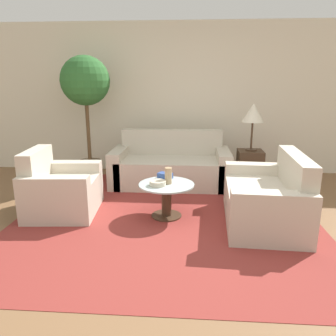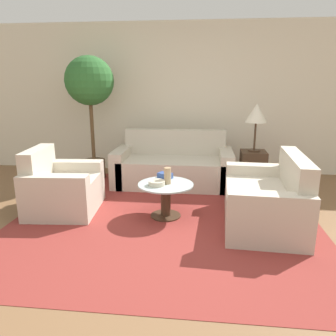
{
  "view_description": "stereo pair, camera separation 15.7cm",
  "coord_description": "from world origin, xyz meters",
  "px_view_note": "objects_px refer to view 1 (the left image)",
  "views": [
    {
      "loc": [
        0.15,
        -2.9,
        1.61
      ],
      "look_at": [
        -0.14,
        1.08,
        0.55
      ],
      "focal_mm": 35.0,
      "sensor_mm": 36.0,
      "label": 1
    },
    {
      "loc": [
        0.3,
        -2.89,
        1.61
      ],
      "look_at": [
        -0.14,
        1.08,
        0.55
      ],
      "focal_mm": 35.0,
      "sensor_mm": 36.0,
      "label": 2
    }
  ],
  "objects_px": {
    "loveseat": "(270,200)",
    "vase": "(168,176)",
    "coffee_table": "(167,195)",
    "bowl": "(158,183)",
    "potted_plant": "(86,88)",
    "book_stack": "(165,176)",
    "table_lamp": "(253,114)",
    "sofa_main": "(171,167)",
    "armchair": "(59,191)"
  },
  "relations": [
    {
      "from": "sofa_main",
      "to": "armchair",
      "type": "xyz_separation_m",
      "value": [
        -1.33,
        -1.31,
        -0.0
      ]
    },
    {
      "from": "bowl",
      "to": "vase",
      "type": "bearing_deg",
      "value": 34.88
    },
    {
      "from": "sofa_main",
      "to": "coffee_table",
      "type": "height_order",
      "value": "sofa_main"
    },
    {
      "from": "potted_plant",
      "to": "vase",
      "type": "bearing_deg",
      "value": -46.81
    },
    {
      "from": "sofa_main",
      "to": "loveseat",
      "type": "height_order",
      "value": "sofa_main"
    },
    {
      "from": "coffee_table",
      "to": "book_stack",
      "type": "xyz_separation_m",
      "value": [
        -0.04,
        0.23,
        0.18
      ]
    },
    {
      "from": "potted_plant",
      "to": "book_stack",
      "type": "bearing_deg",
      "value": -43.46
    },
    {
      "from": "potted_plant",
      "to": "book_stack",
      "type": "relative_size",
      "value": 9.75
    },
    {
      "from": "coffee_table",
      "to": "vase",
      "type": "relative_size",
      "value": 3.38
    },
    {
      "from": "table_lamp",
      "to": "book_stack",
      "type": "relative_size",
      "value": 3.47
    },
    {
      "from": "loveseat",
      "to": "coffee_table",
      "type": "distance_m",
      "value": 1.21
    },
    {
      "from": "armchair",
      "to": "book_stack",
      "type": "bearing_deg",
      "value": -87.05
    },
    {
      "from": "table_lamp",
      "to": "sofa_main",
      "type": "bearing_deg",
      "value": 176.55
    },
    {
      "from": "potted_plant",
      "to": "table_lamp",
      "type": "bearing_deg",
      "value": -5.47
    },
    {
      "from": "coffee_table",
      "to": "table_lamp",
      "type": "distance_m",
      "value": 1.96
    },
    {
      "from": "loveseat",
      "to": "book_stack",
      "type": "bearing_deg",
      "value": -101.62
    },
    {
      "from": "book_stack",
      "to": "sofa_main",
      "type": "bearing_deg",
      "value": 116.31
    },
    {
      "from": "armchair",
      "to": "loveseat",
      "type": "distance_m",
      "value": 2.57
    },
    {
      "from": "loveseat",
      "to": "potted_plant",
      "type": "height_order",
      "value": "potted_plant"
    },
    {
      "from": "sofa_main",
      "to": "vase",
      "type": "distance_m",
      "value": 1.38
    },
    {
      "from": "vase",
      "to": "bowl",
      "type": "xyz_separation_m",
      "value": [
        -0.12,
        -0.08,
        -0.07
      ]
    },
    {
      "from": "bowl",
      "to": "book_stack",
      "type": "xyz_separation_m",
      "value": [
        0.06,
        0.31,
        0.01
      ]
    },
    {
      "from": "sofa_main",
      "to": "vase",
      "type": "relative_size",
      "value": 9.36
    },
    {
      "from": "vase",
      "to": "armchair",
      "type": "bearing_deg",
      "value": 178.01
    },
    {
      "from": "armchair",
      "to": "bowl",
      "type": "xyz_separation_m",
      "value": [
        1.26,
        -0.13,
        0.17
      ]
    },
    {
      "from": "potted_plant",
      "to": "vase",
      "type": "relative_size",
      "value": 10.18
    },
    {
      "from": "armchair",
      "to": "table_lamp",
      "type": "xyz_separation_m",
      "value": [
        2.56,
        1.23,
        0.86
      ]
    },
    {
      "from": "sofa_main",
      "to": "loveseat",
      "type": "distance_m",
      "value": 1.91
    },
    {
      "from": "armchair",
      "to": "coffee_table",
      "type": "relative_size",
      "value": 1.46
    },
    {
      "from": "loveseat",
      "to": "vase",
      "type": "distance_m",
      "value": 1.21
    },
    {
      "from": "potted_plant",
      "to": "vase",
      "type": "height_order",
      "value": "potted_plant"
    },
    {
      "from": "coffee_table",
      "to": "book_stack",
      "type": "height_order",
      "value": "book_stack"
    },
    {
      "from": "sofa_main",
      "to": "potted_plant",
      "type": "xyz_separation_m",
      "value": [
        -1.38,
        0.18,
        1.22
      ]
    },
    {
      "from": "sofa_main",
      "to": "book_stack",
      "type": "xyz_separation_m",
      "value": [
        -0.0,
        -1.13,
        0.18
      ]
    },
    {
      "from": "armchair",
      "to": "book_stack",
      "type": "xyz_separation_m",
      "value": [
        1.32,
        0.18,
        0.18
      ]
    },
    {
      "from": "table_lamp",
      "to": "potted_plant",
      "type": "distance_m",
      "value": 2.66
    },
    {
      "from": "loveseat",
      "to": "potted_plant",
      "type": "bearing_deg",
      "value": -118.9
    },
    {
      "from": "table_lamp",
      "to": "book_stack",
      "type": "bearing_deg",
      "value": -139.57
    },
    {
      "from": "armchair",
      "to": "bowl",
      "type": "distance_m",
      "value": 1.28
    },
    {
      "from": "coffee_table",
      "to": "bowl",
      "type": "distance_m",
      "value": 0.22
    },
    {
      "from": "sofa_main",
      "to": "loveseat",
      "type": "bearing_deg",
      "value": -49.56
    },
    {
      "from": "sofa_main",
      "to": "loveseat",
      "type": "xyz_separation_m",
      "value": [
        1.24,
        -1.45,
        -0.0
      ]
    },
    {
      "from": "armchair",
      "to": "vase",
      "type": "height_order",
      "value": "armchair"
    },
    {
      "from": "vase",
      "to": "book_stack",
      "type": "distance_m",
      "value": 0.24
    },
    {
      "from": "table_lamp",
      "to": "bowl",
      "type": "height_order",
      "value": "table_lamp"
    },
    {
      "from": "armchair",
      "to": "book_stack",
      "type": "height_order",
      "value": "armchair"
    },
    {
      "from": "armchair",
      "to": "table_lamp",
      "type": "relative_size",
      "value": 1.37
    },
    {
      "from": "coffee_table",
      "to": "potted_plant",
      "type": "distance_m",
      "value": 2.42
    },
    {
      "from": "coffee_table",
      "to": "table_lamp",
      "type": "relative_size",
      "value": 0.94
    },
    {
      "from": "bowl",
      "to": "book_stack",
      "type": "bearing_deg",
      "value": 78.56
    }
  ]
}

